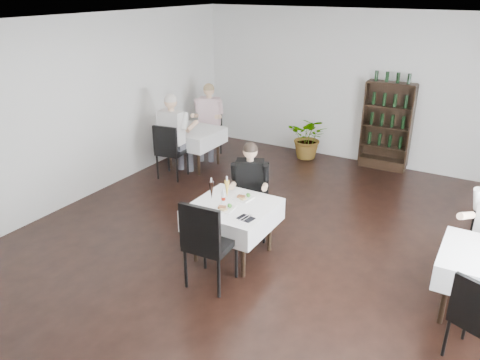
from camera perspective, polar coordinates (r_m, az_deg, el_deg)
name	(u,v)px	position (r m, az deg, el deg)	size (l,w,h in m)	color
room_shell	(254,156)	(5.67, 1.68, 2.96)	(9.00, 9.00, 9.00)	black
wine_shelf	(387,127)	(9.57, 17.44, 6.17)	(0.90, 0.28, 1.75)	black
main_table	(233,215)	(6.16, -0.87, -4.25)	(1.03, 1.03, 0.77)	black
left_table	(194,137)	(9.33, -5.65, 5.25)	(0.98, 0.98, 0.77)	black
potted_tree	(309,137)	(9.91, 8.40, 5.17)	(0.82, 0.71, 0.91)	#276121
main_chair_far	(251,194)	(6.76, 1.37, -1.78)	(0.65, 0.65, 1.07)	black
main_chair_near	(207,239)	(5.55, -4.10, -7.24)	(0.56, 0.56, 1.15)	black
left_chair_far	(210,130)	(10.02, -3.65, 6.12)	(0.48, 0.49, 0.96)	black
left_chair_near	(169,148)	(8.78, -8.61, 3.84)	(0.55, 0.55, 1.05)	black
right_chair_near	(478,316)	(5.08, 27.00, -14.53)	(0.58, 0.58, 0.98)	black
diner_main	(250,183)	(6.61, 1.17, -0.42)	(0.63, 0.66, 1.41)	#42434A
diner_left_far	(209,115)	(9.79, -3.85, 7.86)	(0.67, 0.71, 1.55)	#42434A
diner_left_near	(175,129)	(8.81, -7.97, 6.18)	(0.62, 0.62, 1.60)	#42434A
plate_far	(244,197)	(6.26, 0.46, -2.13)	(0.26, 0.26, 0.07)	white
plate_near	(225,208)	(5.97, -1.86, -3.44)	(0.26, 0.26, 0.07)	white
pilsner_dark	(212,190)	(6.21, -3.49, -1.27)	(0.07, 0.07, 0.31)	black
pilsner_lager	(227,189)	(6.24, -1.60, -1.10)	(0.07, 0.07, 0.31)	gold
coke_bottle	(223,198)	(6.09, -2.04, -2.16)	(0.06, 0.06, 0.21)	silver
napkin_cutlery	(246,218)	(5.74, 0.73, -4.66)	(0.21, 0.22, 0.02)	black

